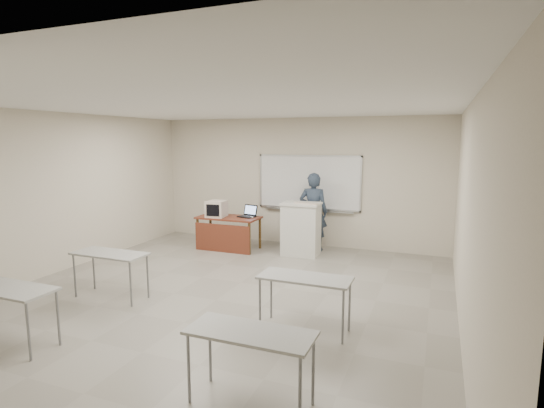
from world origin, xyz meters
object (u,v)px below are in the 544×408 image
at_px(podium, 301,229).
at_px(whiteboard, 309,183).
at_px(laptop, 247,214).
at_px(keyboard, 306,203).
at_px(instructor_desk, 227,227).
at_px(presenter, 313,212).
at_px(crt_monitor, 217,209).
at_px(mouse, 252,217).

bearing_deg(podium, whiteboard, 94.99).
distance_m(whiteboard, laptop, 1.62).
relative_size(laptop, keyboard, 0.72).
bearing_deg(podium, keyboard, -40.82).
bearing_deg(instructor_desk, whiteboard, 36.04).
height_order(laptop, presenter, presenter).
xyz_separation_m(instructor_desk, keyboard, (1.85, 0.10, 0.62)).
bearing_deg(whiteboard, podium, -82.85).
height_order(podium, crt_monitor, podium).
distance_m(laptop, presenter, 1.50).
bearing_deg(instructor_desk, presenter, 21.56).
height_order(keyboard, presenter, presenter).
height_order(instructor_desk, keyboard, keyboard).
distance_m(whiteboard, mouse, 1.60).
bearing_deg(podium, instructor_desk, -174.70).
xyz_separation_m(instructor_desk, presenter, (1.82, 0.72, 0.34)).
xyz_separation_m(laptop, mouse, (0.15, -0.11, -0.04)).
relative_size(laptop, presenter, 0.20).
bearing_deg(laptop, whiteboard, 49.36).
height_order(instructor_desk, laptop, laptop).
height_order(crt_monitor, laptop, crt_monitor).
bearing_deg(laptop, instructor_desk, -133.55).
bearing_deg(whiteboard, keyboard, -75.76).
distance_m(instructor_desk, mouse, 0.62).
bearing_deg(instructor_desk, keyboard, 3.09).
bearing_deg(mouse, instructor_desk, -174.27).
distance_m(podium, keyboard, 0.62).
xyz_separation_m(podium, crt_monitor, (-1.95, -0.22, 0.36)).
height_order(instructor_desk, mouse, mouse).
bearing_deg(crt_monitor, podium, 0.52).
bearing_deg(crt_monitor, instructor_desk, -7.04).
bearing_deg(laptop, presenter, 30.22).
bearing_deg(keyboard, podium, 148.53).
bearing_deg(whiteboard, instructor_desk, -143.87).
relative_size(instructor_desk, presenter, 0.80).
height_order(crt_monitor, mouse, crt_monitor).
distance_m(instructor_desk, podium, 1.71).
distance_m(crt_monitor, mouse, 0.83).
relative_size(whiteboard, podium, 2.16).
xyz_separation_m(crt_monitor, presenter, (2.07, 0.72, -0.05)).
relative_size(crt_monitor, mouse, 5.00).
bearing_deg(mouse, crt_monitor, -179.58).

